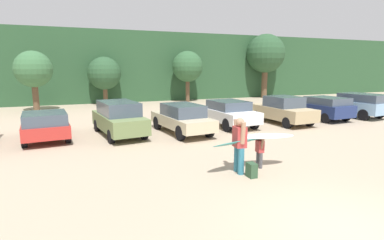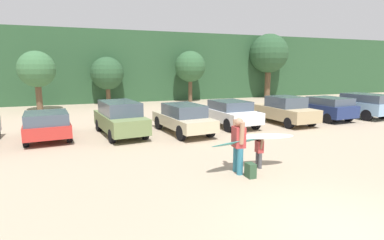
# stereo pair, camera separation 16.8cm
# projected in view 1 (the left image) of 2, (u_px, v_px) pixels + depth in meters

# --- Properties ---
(ground_plane) EXTENTS (120.00, 120.00, 0.00)m
(ground_plane) POSITION_uv_depth(u_px,v_px,m) (351.00, 232.00, 6.16)
(ground_plane) COLOR tan
(hillside_ridge) EXTENTS (108.00, 12.00, 6.83)m
(hillside_ridge) POSITION_uv_depth(u_px,v_px,m) (122.00, 67.00, 34.34)
(hillside_ridge) COLOR #284C2D
(hillside_ridge) RESTS_ON ground_plane
(tree_center) EXTENTS (2.74, 2.74, 4.59)m
(tree_center) POSITION_uv_depth(u_px,v_px,m) (33.00, 70.00, 22.61)
(tree_center) COLOR brown
(tree_center) RESTS_ON ground_plane
(tree_right) EXTENTS (2.95, 2.95, 4.30)m
(tree_right) POSITION_uv_depth(u_px,v_px,m) (104.00, 73.00, 27.09)
(tree_right) COLOR brown
(tree_right) RESTS_ON ground_plane
(tree_center_left) EXTENTS (2.98, 2.98, 4.93)m
(tree_center_left) POSITION_uv_depth(u_px,v_px,m) (188.00, 67.00, 29.29)
(tree_center_left) COLOR brown
(tree_center_left) RESTS_ON ground_plane
(tree_center_right) EXTENTS (4.19, 4.19, 6.95)m
(tree_center_right) POSITION_uv_depth(u_px,v_px,m) (266.00, 54.00, 32.93)
(tree_center_right) COLOR brown
(tree_center_right) RESTS_ON ground_plane
(parked_car_red) EXTENTS (2.32, 4.18, 1.37)m
(parked_car_red) POSITION_uv_depth(u_px,v_px,m) (45.00, 124.00, 13.93)
(parked_car_red) COLOR #B72D28
(parked_car_red) RESTS_ON ground_plane
(parked_car_olive_green) EXTENTS (2.29, 4.62, 1.69)m
(parked_car_olive_green) POSITION_uv_depth(u_px,v_px,m) (119.00, 118.00, 14.88)
(parked_car_olive_green) COLOR #6B7F4C
(parked_car_olive_green) RESTS_ON ground_plane
(parked_car_champagne) EXTENTS (2.21, 4.60, 1.50)m
(parked_car_champagne) POSITION_uv_depth(u_px,v_px,m) (182.00, 118.00, 15.37)
(parked_car_champagne) COLOR beige
(parked_car_champagne) RESTS_ON ground_plane
(parked_car_white) EXTENTS (2.16, 4.24, 1.48)m
(parked_car_white) POSITION_uv_depth(u_px,v_px,m) (228.00, 112.00, 17.24)
(parked_car_white) COLOR white
(parked_car_white) RESTS_ON ground_plane
(parked_car_tan) EXTENTS (2.03, 4.24, 1.64)m
(parked_car_tan) POSITION_uv_depth(u_px,v_px,m) (283.00, 110.00, 18.10)
(parked_car_tan) COLOR tan
(parked_car_tan) RESTS_ON ground_plane
(parked_car_navy) EXTENTS (2.22, 4.16, 1.49)m
(parked_car_navy) POSITION_uv_depth(u_px,v_px,m) (321.00, 107.00, 19.55)
(parked_car_navy) COLOR navy
(parked_car_navy) RESTS_ON ground_plane
(parked_car_sky_blue) EXTENTS (2.43, 4.75, 1.62)m
(parked_car_sky_blue) POSITION_uv_depth(u_px,v_px,m) (354.00, 104.00, 20.56)
(parked_car_sky_blue) COLOR #84ADD1
(parked_car_sky_blue) RESTS_ON ground_plane
(person_adult) EXTENTS (0.37, 0.75, 1.78)m
(person_adult) POSITION_uv_depth(u_px,v_px,m) (239.00, 142.00, 9.51)
(person_adult) COLOR teal
(person_adult) RESTS_ON ground_plane
(person_child) EXTENTS (0.23, 0.51, 1.11)m
(person_child) POSITION_uv_depth(u_px,v_px,m) (260.00, 149.00, 10.09)
(person_child) COLOR #4C4C51
(person_child) RESTS_ON ground_plane
(surfboard_teal) EXTENTS (2.07, 0.93, 0.29)m
(surfboard_teal) POSITION_uv_depth(u_px,v_px,m) (238.00, 142.00, 9.56)
(surfboard_teal) COLOR teal
(surfboard_white) EXTENTS (2.01, 0.97, 0.12)m
(surfboard_white) POSITION_uv_depth(u_px,v_px,m) (266.00, 136.00, 9.92)
(surfboard_white) COLOR white
(backpack_dropped) EXTENTS (0.24, 0.34, 0.45)m
(backpack_dropped) POSITION_uv_depth(u_px,v_px,m) (252.00, 170.00, 9.25)
(backpack_dropped) COLOR #2D4C33
(backpack_dropped) RESTS_ON ground_plane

